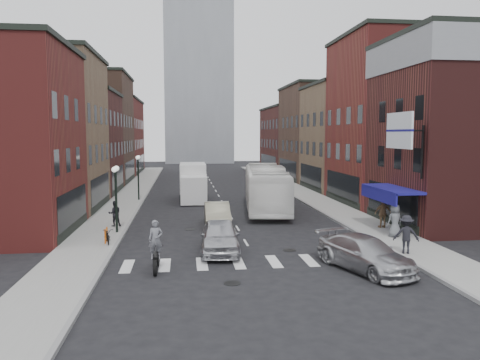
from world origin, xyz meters
The scene contains 32 objects.
ground centered at (0.00, 0.00, 0.00)m, with size 160.00×160.00×0.00m, color black.
sidewalk_left centered at (-8.50, 22.00, 0.07)m, with size 3.00×74.00×0.15m, color gray.
sidewalk_right centered at (8.50, 22.00, 0.07)m, with size 3.00×74.00×0.15m, color gray.
curb_left centered at (-7.00, 22.00, 0.00)m, with size 0.20×74.00×0.16m, color gray.
curb_right centered at (7.00, 22.00, 0.00)m, with size 0.20×74.00×0.16m, color gray.
crosswalk_stripes centered at (0.00, -3.00, 0.00)m, with size 12.00×2.20×0.01m, color silver.
bldg_left_mid_a centered at (-14.99, 14.00, 6.15)m, with size 10.30×10.20×12.30m.
bldg_left_mid_b centered at (-14.99, 24.00, 5.15)m, with size 10.30×10.20×10.30m.
bldg_left_far_a centered at (-14.99, 35.00, 6.65)m, with size 10.30×12.20×13.30m.
bldg_left_far_b centered at (-14.99, 49.00, 5.65)m, with size 10.30×16.20×11.30m.
bldg_right_corner centered at (14.99, 4.50, 6.15)m, with size 10.30×9.20×12.30m.
bldg_right_mid_a centered at (15.00, 14.00, 7.15)m, with size 10.30×10.20×14.30m.
bldg_right_mid_b centered at (14.99, 24.00, 5.65)m, with size 10.30×10.20×11.30m.
bldg_right_far_a centered at (14.99, 35.00, 6.15)m, with size 10.30×12.20×12.30m.
bldg_right_far_b centered at (14.99, 49.00, 5.15)m, with size 10.30×16.20×10.30m.
awning_blue centered at (8.93, 2.50, 2.63)m, with size 1.80×5.00×0.78m.
billboard_sign centered at (8.59, 0.50, 6.13)m, with size 1.52×3.00×3.70m.
distant_tower centered at (0.00, 78.00, 25.00)m, with size 14.00×14.00×50.00m, color #9399A0.
streetlamp_near centered at (-7.40, 4.00, 2.91)m, with size 0.32×1.22×4.11m.
streetlamp_far centered at (-7.40, 18.00, 2.91)m, with size 0.32×1.22×4.11m.
bike_rack centered at (-7.60, 1.30, 0.55)m, with size 0.08×0.68×0.80m.
box_truck centered at (-2.54, 18.11, 1.63)m, with size 2.39×7.58×3.29m.
motorcycle_rider centered at (-4.64, -3.87, 1.06)m, with size 0.63×2.23×2.27m.
transit_bus centered at (3.09, 12.08, 1.77)m, with size 2.98×12.72×3.54m, color white.
sedan_left_near centered at (-1.60, -0.95, 0.82)m, with size 1.94×4.82×1.64m, color silver.
sedan_left_far centered at (-1.23, 6.00, 0.76)m, with size 1.61×4.61×1.52m, color #B1AC90.
curb_car centered at (4.52, -4.87, 0.75)m, with size 2.09×5.14×1.49m, color #BABBBF.
parked_bicycle centered at (-7.50, 1.19, 0.56)m, with size 0.54×1.55×0.81m, color black.
ped_left_solo centered at (-7.78, 5.91, 0.97)m, with size 0.79×0.46×1.63m, color black.
ped_right_a centered at (7.44, -2.83, 1.09)m, with size 1.22×0.60×1.89m, color black.
ped_right_b centered at (8.98, 3.37, 1.08)m, with size 1.09×0.55×1.86m, color brown.
ped_right_c centered at (8.55, 0.77, 1.09)m, with size 0.92×0.60×1.88m, color slate.
Camera 1 is at (-3.40, -24.26, 6.00)m, focal length 35.00 mm.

